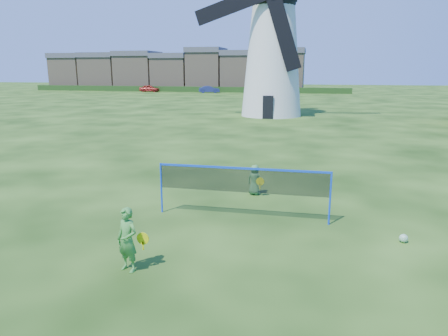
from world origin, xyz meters
name	(u,v)px	position (x,y,z in m)	size (l,w,h in m)	color
ground	(214,222)	(0.00, 0.00, 0.00)	(220.00, 220.00, 0.00)	black
windmill	(272,51)	(-1.29, 28.25, 5.83)	(13.37, 5.54, 17.38)	white
badminton_net	(242,181)	(0.74, 0.50, 1.14)	(5.05, 0.05, 1.55)	blue
player_girl	(127,240)	(-1.12, -3.26, 0.72)	(0.72, 0.50, 1.44)	#408E39
player_boy	(255,180)	(0.77, 2.94, 0.53)	(0.66, 0.48, 1.07)	#478D44
play_ball	(403,238)	(5.07, -0.38, 0.11)	(0.22, 0.22, 0.22)	green
terraced_houses	(175,71)	(-25.44, 72.00, 3.91)	(52.63, 8.40, 8.32)	#998166
hedge	(183,89)	(-22.00, 66.00, 0.50)	(62.00, 0.80, 1.00)	#193814
car_left	(149,88)	(-28.11, 64.35, 0.64)	(1.51, 3.76, 1.28)	maroon
car_right	(209,89)	(-16.18, 63.53, 0.62)	(1.32, 3.78, 1.24)	navy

